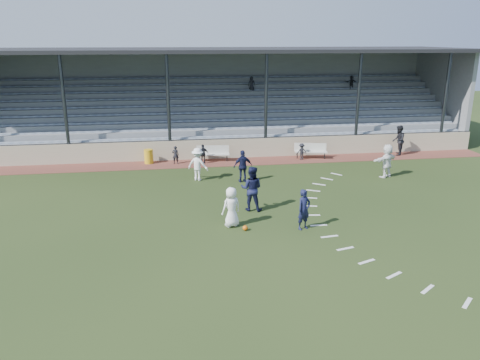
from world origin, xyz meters
The scene contains 19 objects.
ground centered at (0.00, 0.00, 0.00)m, with size 90.00×90.00×0.00m, color #223114.
cinder_track centered at (0.00, 10.50, 0.01)m, with size 34.00×2.00×0.02m, color brown.
retaining_wall centered at (0.00, 11.55, 0.60)m, with size 34.00×0.18×1.20m, color #B6A88C.
bench_left centered at (-0.43, 10.90, 0.58)m, with size 2.03×0.66×0.95m.
bench_right centered at (5.69, 10.67, 0.58)m, with size 2.04×0.89×0.95m.
trash_bin centered at (-4.31, 10.91, 0.44)m, with size 0.53×0.53×0.85m, color gold.
football centered at (-0.18, -0.07, 0.10)m, with size 0.21×0.21×0.21m, color #CC5B0C.
player_white_lead centered at (-0.65, 0.46, 0.82)m, with size 0.80×0.52×1.63m, color white.
player_navy_lead centered at (2.14, -0.24, 0.82)m, with size 0.60×0.39×1.63m, color #131636.
player_navy_mid centered at (0.46, 2.16, 0.99)m, with size 0.96×0.75×1.98m, color #131636.
player_white_wing centered at (-1.58, 7.03, 0.87)m, with size 1.13×0.65×1.75m, color white.
player_navy_wing centered at (0.73, 6.38, 0.85)m, with size 1.00×0.42×1.70m, color #131636.
player_white_back centered at (8.58, 6.12, 0.91)m, with size 1.69×0.54×1.82m, color white.
official centered at (11.50, 10.67, 0.98)m, with size 0.93×0.73×1.92m, color black.
sub_left_near centered at (-2.71, 10.57, 0.56)m, with size 0.40×0.26×1.09m, color black.
sub_left_far centered at (-1.06, 10.40, 0.60)m, with size 0.68×0.28×1.16m, color black.
sub_right centered at (5.05, 10.43, 0.53)m, with size 0.66×0.38×1.03m, color black.
grandstand centered at (0.00, 16.26, 2.20)m, with size 34.60×9.00×6.61m.
penalty_arc centered at (4.12, 0.00, 0.01)m, with size 3.89×14.63×0.01m.
Camera 1 is at (-2.90, -16.91, 7.29)m, focal length 35.00 mm.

